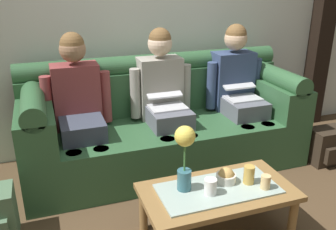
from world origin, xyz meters
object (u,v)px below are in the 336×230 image
at_px(coffee_table, 218,195).
at_px(flower_vase, 185,152).
at_px(couch, 164,125).
at_px(person_middle, 164,95).
at_px(person_right, 238,87).
at_px(cup_far_center, 266,182).
at_px(person_left, 79,104).
at_px(cup_near_right, 249,175).
at_px(cup_near_left, 210,187).
at_px(backpack_right, 327,146).
at_px(snack_bowl, 226,177).

bearing_deg(coffee_table, flower_vase, 163.60).
xyz_separation_m(couch, person_middle, (0.00, -0.00, 0.29)).
distance_m(person_right, cup_far_center, 1.29).
distance_m(person_left, coffee_table, 1.35).
height_order(person_left, cup_near_right, person_left).
height_order(person_right, flower_vase, person_right).
distance_m(person_right, cup_near_right, 1.23).
relative_size(couch, cup_near_left, 23.40).
bearing_deg(person_left, cup_near_left, -59.84).
height_order(person_left, coffee_table, person_left).
distance_m(person_left, cup_far_center, 1.58).
height_order(coffee_table, cup_near_left, cup_near_left).
relative_size(cup_near_right, cup_far_center, 1.34).
bearing_deg(cup_near_left, couch, 86.16).
bearing_deg(cup_near_left, person_left, 120.16).
bearing_deg(person_middle, cup_near_left, -93.86).
distance_m(person_right, coffee_table, 1.35).
xyz_separation_m(person_middle, cup_far_center, (0.28, -1.18, -0.25)).
xyz_separation_m(person_middle, cup_near_left, (-0.08, -1.12, -0.25)).
relative_size(person_middle, person_right, 1.00).
xyz_separation_m(person_left, person_right, (1.46, -0.00, -0.00)).
bearing_deg(person_left, flower_vase, -63.06).
relative_size(coffee_table, backpack_right, 3.00).
height_order(person_right, backpack_right, person_right).
bearing_deg(backpack_right, cup_far_center, -148.93).
height_order(person_middle, cup_near_left, person_middle).
relative_size(couch, person_right, 1.98).
relative_size(couch, cup_far_center, 26.44).
relative_size(person_left, cup_near_left, 11.80).
distance_m(flower_vase, snack_bowl, 0.37).
bearing_deg(person_middle, cup_far_center, -76.52).
bearing_deg(backpack_right, person_right, 144.04).
height_order(snack_bowl, cup_far_center, snack_bowl).
relative_size(flower_vase, cup_far_center, 4.75).
height_order(person_middle, backpack_right, person_middle).
xyz_separation_m(person_left, cup_near_right, (0.94, -1.09, -0.24)).
xyz_separation_m(snack_bowl, backpack_right, (1.34, 0.53, -0.24)).
xyz_separation_m(flower_vase, cup_near_left, (0.13, -0.10, -0.21)).
bearing_deg(person_middle, coffee_table, -90.00).
distance_m(couch, cup_near_left, 1.13).
distance_m(person_right, backpack_right, 0.99).
xyz_separation_m(snack_bowl, cup_far_center, (0.20, -0.15, 0.01)).
relative_size(person_left, person_middle, 1.00).
distance_m(couch, backpack_right, 1.52).
height_order(flower_vase, cup_near_left, flower_vase).
relative_size(person_right, flower_vase, 2.81).
height_order(snack_bowl, cup_near_right, cup_near_right).
relative_size(coffee_table, flower_vase, 2.27).
height_order(person_left, cup_near_left, person_left).
distance_m(cup_near_left, backpack_right, 1.64).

